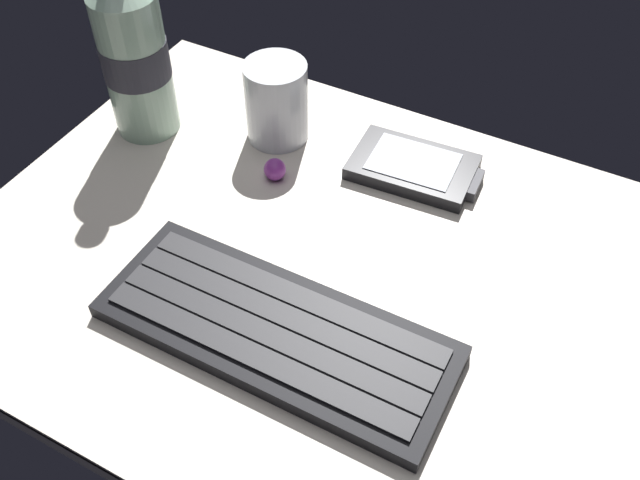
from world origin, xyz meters
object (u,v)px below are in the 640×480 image
keyboard (276,330)px  trackball_mouse (275,169)px  handheld_device (414,167)px  juice_cup (277,105)px  water_bottle (134,52)px

keyboard → trackball_mouse: (-9.70, 16.32, 0.29)cm
handheld_device → trackball_mouse: size_ratio=5.98×
juice_cup → trackball_mouse: (3.11, -5.91, -2.81)cm
keyboard → juice_cup: bearing=120.0°
water_bottle → keyboard: bearing=-33.7°
water_bottle → trackball_mouse: water_bottle is taller
keyboard → trackball_mouse: bearing=120.7°
keyboard → handheld_device: bearing=84.8°
handheld_device → water_bottle: (-27.87, -6.25, 8.28)cm
juice_cup → trackball_mouse: juice_cup is taller
handheld_device → juice_cup: juice_cup is taller
keyboard → handheld_device: keyboard is taller
handheld_device → trackball_mouse: bearing=-149.0°
trackball_mouse → keyboard: bearing=-59.3°
handheld_device → trackball_mouse: (-11.81, -7.09, 0.37)cm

